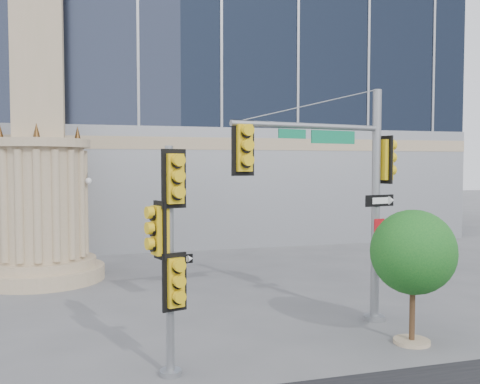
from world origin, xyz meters
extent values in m
plane|color=#545456|center=(0.00, 0.00, 0.00)|extent=(120.00, 120.00, 0.00)
cylinder|color=tan|center=(-6.00, 9.00, 0.25)|extent=(4.40, 4.40, 0.50)
cylinder|color=tan|center=(-6.00, 9.00, 0.65)|extent=(3.80, 3.80, 0.30)
cylinder|color=tan|center=(-6.00, 9.00, 2.80)|extent=(3.00, 3.00, 4.00)
cylinder|color=tan|center=(-6.00, 9.00, 4.95)|extent=(3.50, 3.50, 0.30)
cone|color=#472D14|center=(-4.70, 9.00, 5.35)|extent=(0.24, 0.24, 0.50)
cone|color=#472D14|center=(-7.30, 9.00, 5.35)|extent=(0.24, 0.24, 0.50)
cylinder|color=slate|center=(2.99, 1.22, 0.06)|extent=(0.58, 0.58, 0.12)
cylinder|color=slate|center=(2.99, 1.22, 3.09)|extent=(0.23, 0.23, 6.19)
cylinder|color=slate|center=(0.87, 0.81, 5.15)|extent=(4.28, 0.98, 0.14)
cube|color=#0E784E|center=(1.58, 0.92, 4.90)|extent=(1.32, 0.30, 0.33)
cube|color=yellow|center=(-0.96, 0.45, 4.59)|extent=(0.61, 0.39, 1.29)
cube|color=yellow|center=(3.27, 1.28, 4.33)|extent=(0.39, 0.61, 1.29)
cube|color=black|center=(3.02, 1.08, 3.25)|extent=(0.94, 0.21, 0.31)
cube|color=#B01016|center=(3.02, 1.08, 2.53)|extent=(0.33, 0.09, 0.47)
cylinder|color=slate|center=(-2.89, -1.00, 0.05)|extent=(0.44, 0.44, 0.11)
cylinder|color=slate|center=(-2.89, -1.00, 2.29)|extent=(0.16, 0.16, 4.58)
cube|color=yellow|center=(-2.84, -1.19, 3.94)|extent=(0.56, 0.39, 1.14)
cube|color=yellow|center=(-3.09, -1.06, 2.93)|extent=(0.39, 0.56, 1.14)
cube|color=yellow|center=(-2.84, -1.19, 1.92)|extent=(0.56, 0.39, 1.14)
cube|color=black|center=(-2.70, -1.06, 2.33)|extent=(0.55, 0.19, 0.18)
cylinder|color=tan|center=(2.85, -0.71, 0.05)|extent=(0.85, 0.85, 0.09)
cylinder|color=#382314|center=(2.85, -0.71, 0.85)|extent=(0.13, 0.13, 1.70)
sphere|color=#114E1A|center=(2.85, -0.71, 2.17)|extent=(1.98, 1.98, 1.98)
sphere|color=#114E1A|center=(3.27, -0.47, 1.89)|extent=(1.23, 1.23, 1.23)
sphere|color=#114E1A|center=(2.52, -0.94, 1.93)|extent=(1.04, 1.04, 1.04)
camera|label=1|loc=(-4.50, -11.43, 4.23)|focal=40.00mm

